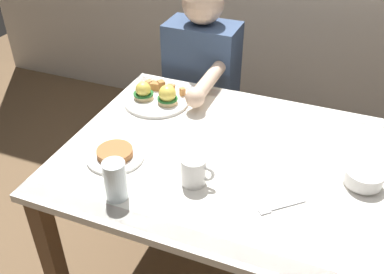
# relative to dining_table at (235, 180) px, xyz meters

# --- Properties ---
(dining_table) EXTENTS (1.20, 0.90, 0.74)m
(dining_table) POSITION_rel_dining_table_xyz_m (0.00, 0.00, 0.00)
(dining_table) COLOR white
(dining_table) RESTS_ON ground_plane
(eggs_benedict_plate) EXTENTS (0.27, 0.27, 0.09)m
(eggs_benedict_plate) POSITION_rel_dining_table_xyz_m (-0.42, 0.24, 0.13)
(eggs_benedict_plate) COLOR white
(eggs_benedict_plate) RESTS_ON dining_table
(fruit_bowl) EXTENTS (0.12, 0.12, 0.05)m
(fruit_bowl) POSITION_rel_dining_table_xyz_m (0.41, 0.01, 0.14)
(fruit_bowl) COLOR white
(fruit_bowl) RESTS_ON dining_table
(coffee_mug) EXTENTS (0.11, 0.08, 0.09)m
(coffee_mug) POSITION_rel_dining_table_xyz_m (-0.09, -0.18, 0.16)
(coffee_mug) COLOR white
(coffee_mug) RESTS_ON dining_table
(fork) EXTENTS (0.13, 0.12, 0.00)m
(fork) POSITION_rel_dining_table_xyz_m (0.19, -0.19, 0.11)
(fork) COLOR silver
(fork) RESTS_ON dining_table
(water_glass_near) EXTENTS (0.07, 0.07, 0.13)m
(water_glass_near) POSITION_rel_dining_table_xyz_m (-0.28, -0.33, 0.17)
(water_glass_near) COLOR silver
(water_glass_near) RESTS_ON dining_table
(side_plate) EXTENTS (0.20, 0.20, 0.04)m
(side_plate) POSITION_rel_dining_table_xyz_m (-0.39, -0.16, 0.12)
(side_plate) COLOR white
(side_plate) RESTS_ON dining_table
(diner_person) EXTENTS (0.34, 0.54, 1.14)m
(diner_person) POSITION_rel_dining_table_xyz_m (-0.36, 0.60, 0.02)
(diner_person) COLOR #33333D
(diner_person) RESTS_ON ground_plane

